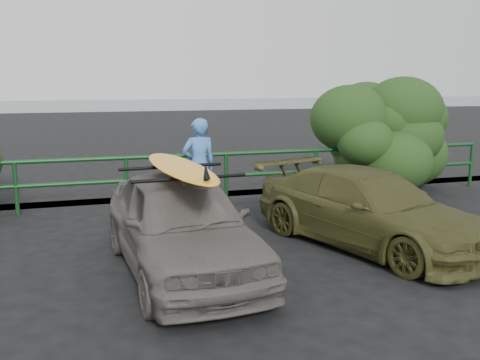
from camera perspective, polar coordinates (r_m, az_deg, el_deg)
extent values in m
plane|color=black|center=(6.19, 1.75, -12.84)|extent=(80.00, 80.00, 0.00)
plane|color=slate|center=(65.46, -15.16, 7.97)|extent=(200.00, 200.00, 0.00)
imported|color=#5D5853|center=(6.94, -6.31, -4.63)|extent=(1.80, 3.91, 1.30)
imported|color=#43431D|center=(8.26, 13.53, -2.98)|extent=(2.82, 4.23, 1.14)
imported|color=#447ECE|center=(10.15, -4.39, 1.60)|extent=(0.68, 0.47, 1.78)
ellipsoid|color=#FFAC1A|center=(6.79, -6.44, 1.38)|extent=(0.77, 2.78, 0.08)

